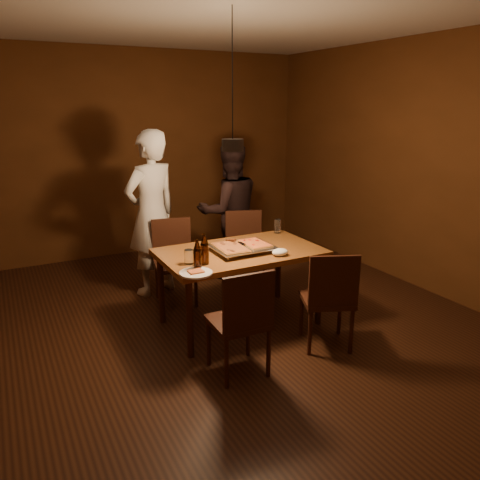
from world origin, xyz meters
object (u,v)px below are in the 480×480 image
chair_near_left (243,314)px  diner_white (152,214)px  chair_far_left (174,253)px  beer_bottle_b (205,249)px  chair_far_right (245,243)px  chair_near_right (330,292)px  diner_dark (230,211)px  pendant_lamp (233,144)px  dining_table (240,258)px  plate_slice (196,273)px  pizza_tray (242,249)px  beer_bottle_a (197,254)px

chair_near_left → diner_white: (-0.06, 2.00, 0.38)m
chair_far_left → beer_bottle_b: 1.11m
chair_far_right → chair_near_right: (-0.05, -1.62, 0.00)m
diner_dark → pendant_lamp: pendant_lamp is taller
dining_table → plate_slice: size_ratio=5.55×
diner_white → diner_dark: (0.99, 0.06, -0.09)m
chair_near_right → beer_bottle_b: 1.13m
dining_table → chair_far_right: (0.49, 0.81, -0.14)m
plate_slice → pizza_tray: bearing=30.4°
chair_near_right → pizza_tray: bearing=143.1°
dining_table → plate_slice: plate_slice is taller
chair_near_right → pendant_lamp: bearing=161.7°
diner_white → diner_dark: 0.99m
chair_near_right → beer_bottle_b: (-0.90, 0.59, 0.35)m
chair_far_left → chair_near_left: same height
chair_near_right → pizza_tray: chair_near_right is taller
chair_far_right → pizza_tray: bearing=80.4°
dining_table → chair_far_right: size_ratio=2.78×
dining_table → diner_dark: diner_dark is taller
pizza_tray → dining_table: bearing=102.0°
beer_bottle_a → beer_bottle_b: 0.14m
chair_near_left → diner_white: size_ratio=0.27×
chair_near_left → plate_slice: size_ratio=1.80×
dining_table → beer_bottle_b: (-0.45, -0.21, 0.21)m
chair_near_right → diner_white: size_ratio=0.30×
chair_far_left → chair_near_left: bearing=98.9°
chair_far_left → diner_dark: diner_dark is taller
chair_far_left → beer_bottle_a: (-0.19, -1.14, 0.34)m
beer_bottle_b → diner_dark: (0.96, 1.44, -0.06)m
chair_near_right → beer_bottle_b: size_ratio=2.04×
chair_near_right → diner_white: diner_white is taller
beer_bottle_a → pizza_tray: bearing=25.4°
beer_bottle_b → chair_near_left: bearing=-86.8°
dining_table → chair_far_right: 0.96m
dining_table → chair_far_right: bearing=59.0°
pizza_tray → beer_bottle_a: bearing=-152.2°
pizza_tray → beer_bottle_b: bearing=-156.5°
pizza_tray → pendant_lamp: 1.03m
chair_near_left → beer_bottle_a: (-0.14, 0.54, 0.34)m
beer_bottle_a → diner_dark: size_ratio=0.16×
diner_white → diner_dark: bearing=162.7°
beer_bottle_a → chair_far_right: bearing=46.8°
pendant_lamp → chair_far_right: bearing=57.0°
beer_bottle_a → diner_dark: diner_dark is taller
chair_far_left → plate_slice: (-0.25, -1.23, 0.22)m
chair_near_right → diner_white: bearing=138.6°
pizza_tray → plate_slice: bearing=-147.1°
chair_near_left → pendant_lamp: 1.38m
plate_slice → diner_white: 1.58m
beer_bottle_a → diner_white: diner_white is taller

